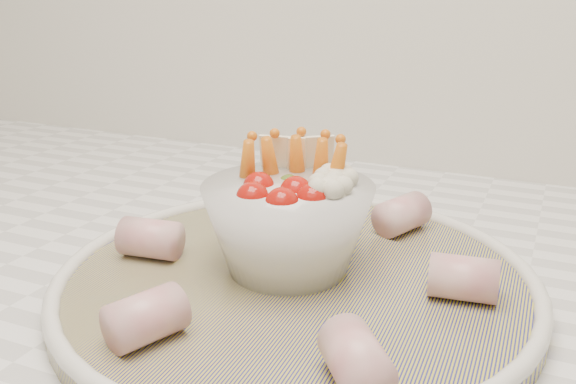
% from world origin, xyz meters
% --- Properties ---
extents(serving_platter, '(0.36, 0.36, 0.02)m').
position_xyz_m(serving_platter, '(-0.16, 1.40, 0.93)').
color(serving_platter, navy).
rests_on(serving_platter, kitchen_counter).
extents(veggie_bowl, '(0.13, 0.13, 0.10)m').
position_xyz_m(veggie_bowl, '(-0.17, 1.41, 0.97)').
color(veggie_bowl, silver).
rests_on(veggie_bowl, serving_platter).
extents(cured_meat_rolls, '(0.29, 0.29, 0.03)m').
position_xyz_m(cured_meat_rolls, '(-0.16, 1.40, 0.95)').
color(cured_meat_rolls, '#BB555F').
rests_on(cured_meat_rolls, serving_platter).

